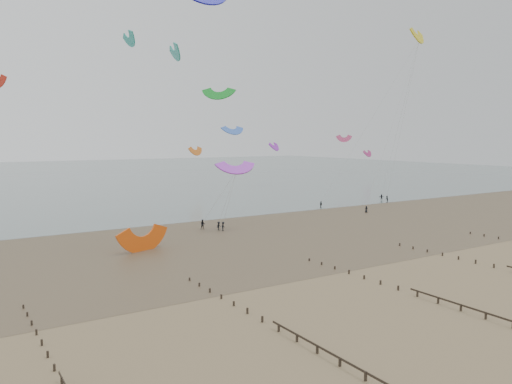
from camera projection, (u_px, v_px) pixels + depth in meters
ground at (348, 288)px, 56.34m from camera, size 500.00×500.00×0.00m
sea_and_shore at (187, 239)px, 83.06m from camera, size 500.00×665.00×0.03m
kitesurfers at (283, 213)px, 107.33m from camera, size 100.10×21.04×1.87m
grounded_kite at (144, 251)px, 74.69m from camera, size 9.12×8.03×4.21m
kites_airborne at (70, 104)px, 121.13m from camera, size 261.27×125.41×38.16m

